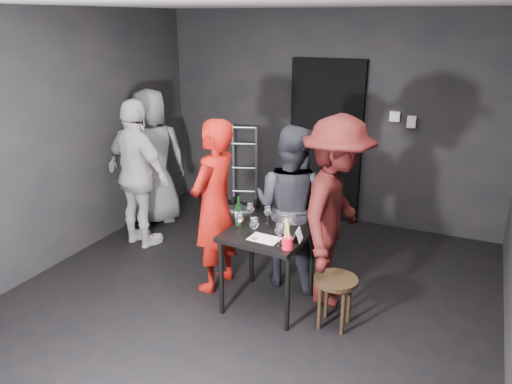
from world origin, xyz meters
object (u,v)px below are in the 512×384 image
at_px(hand_truck, 244,194).
at_px(breadstick_cup, 288,235).
at_px(stool, 336,287).
at_px(woman_black, 291,200).
at_px(bystander_grey, 151,146).
at_px(server_red, 214,195).
at_px(wine_bottle, 239,214).
at_px(tasting_table, 268,241).
at_px(man_maroon, 336,194).
at_px(bystander_cream, 137,163).

xyz_separation_m(hand_truck, breadstick_cup, (1.60, -2.43, 0.66)).
height_order(stool, breadstick_cup, breadstick_cup).
relative_size(woman_black, bystander_grey, 0.86).
bearing_deg(stool, server_red, 171.40).
distance_m(woman_black, wine_bottle, 0.59).
height_order(tasting_table, wine_bottle, wine_bottle).
xyz_separation_m(hand_truck, man_maroon, (1.83, -1.82, 0.86)).
height_order(man_maroon, breadstick_cup, man_maroon).
bearing_deg(hand_truck, woman_black, -70.83).
bearing_deg(bystander_grey, wine_bottle, 102.13).
xyz_separation_m(man_maroon, breadstick_cup, (-0.23, -0.61, -0.19)).
bearing_deg(wine_bottle, server_red, 163.82).
relative_size(man_maroon, bystander_cream, 1.06).
bearing_deg(hand_truck, wine_bottle, -84.53).
bearing_deg(hand_truck, stool, -68.24).
height_order(hand_truck, bystander_cream, bystander_cream).
relative_size(tasting_table, stool, 1.60).
bearing_deg(bystander_cream, wine_bottle, 175.03).
bearing_deg(tasting_table, wine_bottle, 175.61).
relative_size(stool, bystander_cream, 0.23).
bearing_deg(hand_truck, server_red, -90.96).
xyz_separation_m(tasting_table, stool, (0.67, -0.08, -0.27)).
xyz_separation_m(tasting_table, bystander_cream, (-1.91, 0.61, 0.36)).
height_order(woman_black, bystander_cream, bystander_cream).
height_order(hand_truck, tasting_table, hand_truck).
distance_m(stool, bystander_grey, 3.21).
height_order(hand_truck, breadstick_cup, hand_truck).
relative_size(bystander_grey, wine_bottle, 7.30).
relative_size(hand_truck, tasting_table, 1.58).
xyz_separation_m(woman_black, wine_bottle, (-0.33, -0.48, -0.04)).
bearing_deg(man_maroon, server_red, 100.22).
bearing_deg(wine_bottle, hand_truck, 115.14).
bearing_deg(breadstick_cup, hand_truck, 123.41).
height_order(bystander_grey, wine_bottle, bystander_grey).
bearing_deg(man_maroon, bystander_cream, 82.36).
height_order(stool, bystander_grey, bystander_grey).
distance_m(woman_black, bystander_cream, 1.94).
distance_m(bystander_cream, wine_bottle, 1.71).
relative_size(hand_truck, server_red, 0.61).
bearing_deg(tasting_table, woman_black, 87.37).
bearing_deg(stool, hand_truck, 131.43).
bearing_deg(stool, man_maroon, 109.79).
distance_m(tasting_table, woman_black, 0.56).
height_order(tasting_table, bystander_grey, bystander_grey).
relative_size(man_maroon, breadstick_cup, 7.51).
bearing_deg(hand_truck, bystander_cream, -130.27).
relative_size(tasting_table, wine_bottle, 2.65).
bearing_deg(tasting_table, bystander_cream, 162.33).
bearing_deg(tasting_table, man_maroon, 34.38).
xyz_separation_m(woman_black, man_maroon, (0.49, -0.15, 0.18)).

